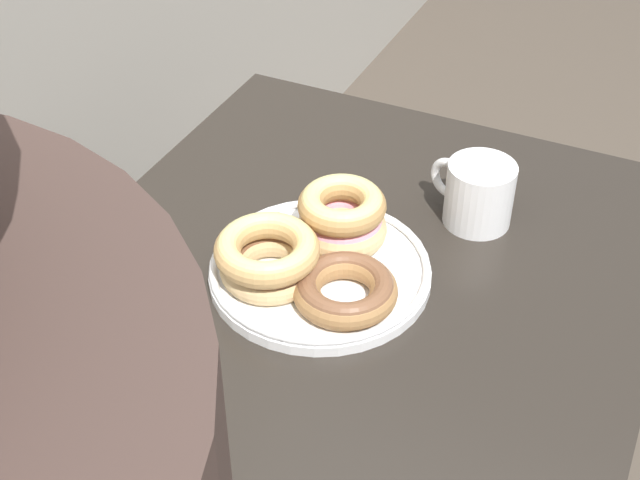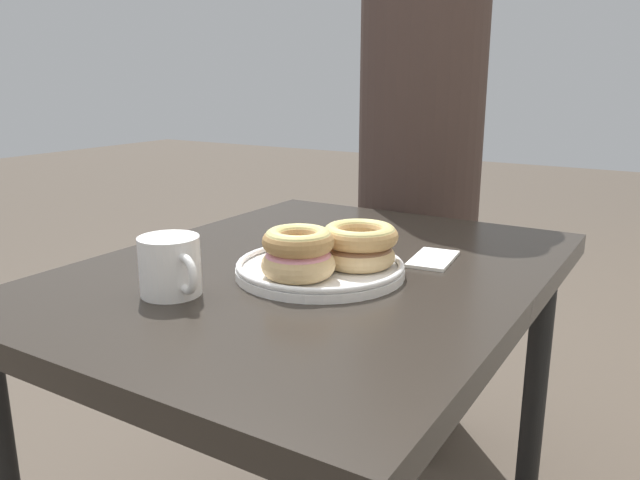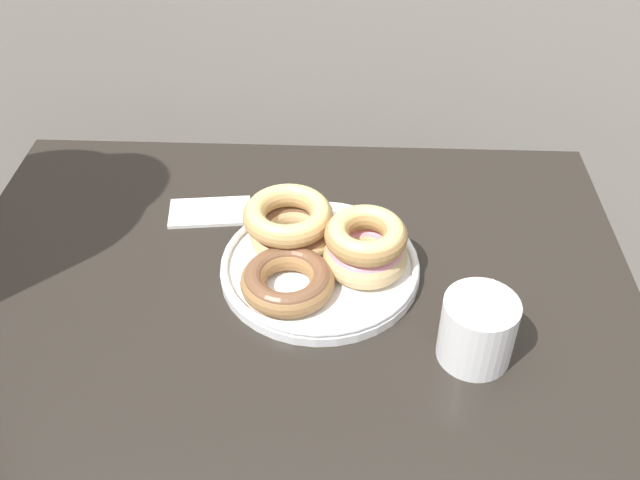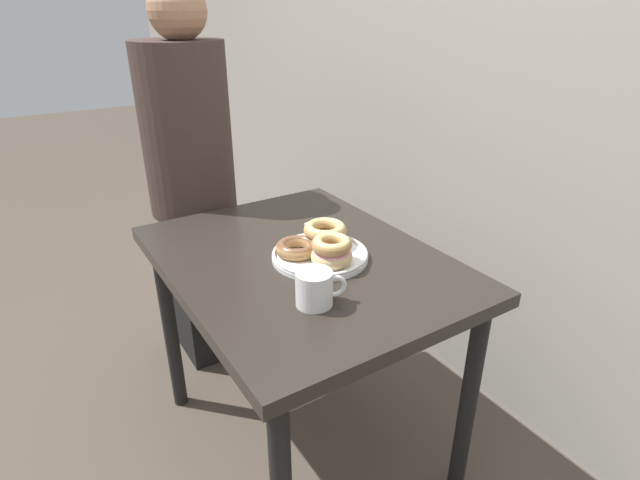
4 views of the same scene
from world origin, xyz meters
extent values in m
cube|color=#28231E|center=(0.00, 0.38, 0.71)|extent=(0.96, 0.74, 0.04)
cylinder|color=black|center=(-0.42, 0.07, 0.35)|extent=(0.05, 0.05, 0.69)
cylinder|color=black|center=(-0.42, 0.69, 0.35)|extent=(0.05, 0.05, 0.69)
cylinder|color=white|center=(0.04, 0.42, 0.74)|extent=(0.28, 0.28, 0.01)
torus|color=white|center=(0.04, 0.42, 0.75)|extent=(0.28, 0.28, 0.01)
torus|color=#D6B27A|center=(0.10, 0.41, 0.77)|extent=(0.15, 0.15, 0.04)
torus|color=pink|center=(0.10, 0.41, 0.77)|extent=(0.14, 0.14, 0.03)
torus|color=#D6B27A|center=(0.00, 0.46, 0.76)|extent=(0.17, 0.17, 0.03)
torus|color=brown|center=(0.00, 0.46, 0.77)|extent=(0.16, 0.16, 0.03)
torus|color=#9E7042|center=(0.00, 0.36, 0.76)|extent=(0.17, 0.17, 0.03)
torus|color=brown|center=(0.00, 0.36, 0.77)|extent=(0.16, 0.16, 0.03)
torus|color=#B2844C|center=(0.10, 0.41, 0.80)|extent=(0.15, 0.15, 0.03)
torus|color=#E0D17F|center=(0.10, 0.41, 0.81)|extent=(0.14, 0.14, 0.03)
torus|color=tan|center=(-0.01, 0.46, 0.80)|extent=(0.13, 0.13, 0.03)
torus|color=#E0D17F|center=(-0.01, 0.46, 0.80)|extent=(0.13, 0.13, 0.03)
cylinder|color=white|center=(0.24, 0.27, 0.78)|extent=(0.09, 0.09, 0.09)
cylinder|color=#382114|center=(0.24, 0.27, 0.82)|extent=(0.07, 0.07, 0.00)
torus|color=white|center=(0.26, 0.32, 0.78)|extent=(0.03, 0.06, 0.06)
cube|color=black|center=(-0.70, 0.28, 0.34)|extent=(0.28, 0.20, 0.67)
cylinder|color=#3D2D28|center=(-0.67, 0.29, 0.98)|extent=(0.32, 0.32, 0.62)
cube|color=white|center=(-0.14, 0.54, 0.74)|extent=(0.13, 0.08, 0.01)
camera|label=1|loc=(-0.73, 0.06, 1.47)|focal=50.00mm
camera|label=2|loc=(0.88, 0.93, 1.05)|focal=35.00mm
camera|label=3|loc=(0.07, -0.32, 1.41)|focal=40.00mm
camera|label=4|loc=(1.12, -0.28, 1.40)|focal=28.00mm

